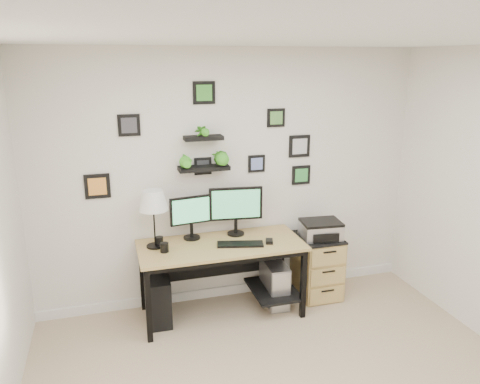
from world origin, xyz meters
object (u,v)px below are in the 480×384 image
object	(u,v)px
desk	(224,254)
pc_tower_grey	(274,283)
file_cabinet	(317,266)
monitor_left	(191,214)
monitor_right	(236,207)
pc_tower_black	(159,298)
mug	(164,247)
printer	(321,229)
table_lamp	(153,202)

from	to	relation	value
desk	pc_tower_grey	xyz separation A→B (m)	(0.54, 0.01, -0.40)
pc_tower_grey	file_cabinet	world-z (taller)	file_cabinet
monitor_left	monitor_right	xyz separation A→B (m)	(0.45, -0.02, 0.04)
monitor_right	pc_tower_black	bearing A→B (deg)	-170.26
mug	printer	xyz separation A→B (m)	(1.65, 0.10, -0.03)
pc_tower_grey	printer	xyz separation A→B (m)	(0.51, 0.02, 0.53)
pc_tower_black	monitor_right	bearing A→B (deg)	11.40
pc_tower_grey	monitor_left	bearing A→B (deg)	168.10
table_lamp	mug	bearing A→B (deg)	-66.30
pc_tower_black	file_cabinet	world-z (taller)	file_cabinet
desk	table_lamp	bearing A→B (deg)	173.65
table_lamp	file_cabinet	world-z (taller)	table_lamp
pc_tower_grey	printer	size ratio (longest dim) A/B	1.09
monitor_left	printer	xyz separation A→B (m)	(1.34, -0.16, -0.24)
mug	printer	world-z (taller)	printer
file_cabinet	monitor_left	bearing A→B (deg)	174.78
monitor_left	mug	xyz separation A→B (m)	(-0.31, -0.26, -0.21)
table_lamp	mug	xyz separation A→B (m)	(0.07, -0.15, -0.40)
monitor_left	printer	bearing A→B (deg)	-6.66
table_lamp	file_cabinet	bearing A→B (deg)	-0.50
monitor_right	mug	distance (m)	0.84
desk	monitor_right	bearing A→B (deg)	43.83
desk	file_cabinet	bearing A→B (deg)	3.16
monitor_left	mug	distance (m)	0.46
monitor_left	pc_tower_black	world-z (taller)	monitor_left
monitor_left	table_lamp	size ratio (longest dim) A/B	0.79
pc_tower_grey	printer	bearing A→B (deg)	1.99
pc_tower_black	pc_tower_grey	xyz separation A→B (m)	(1.20, -0.02, -0.01)
desk	pc_tower_black	size ratio (longest dim) A/B	3.41
desk	file_cabinet	distance (m)	1.09
file_cabinet	printer	distance (m)	0.43
table_lamp	printer	world-z (taller)	table_lamp
desk	file_cabinet	size ratio (longest dim) A/B	2.39
pc_tower_grey	file_cabinet	distance (m)	0.52
file_cabinet	pc_tower_grey	bearing A→B (deg)	-174.15
monitor_right	pc_tower_black	size ratio (longest dim) A/B	1.15
table_lamp	desk	bearing A→B (deg)	-6.35
monitor_left	monitor_right	world-z (taller)	monitor_right
desk	pc_tower_grey	bearing A→B (deg)	0.63
desk	mug	distance (m)	0.62
mug	printer	bearing A→B (deg)	3.59
table_lamp	file_cabinet	size ratio (longest dim) A/B	0.84
monitor_left	mug	bearing A→B (deg)	-139.91
monitor_left	desk	bearing A→B (deg)	-32.57
desk	monitor_right	xyz separation A→B (m)	(0.17, 0.16, 0.42)
pc_tower_grey	file_cabinet	size ratio (longest dim) A/B	0.70
desk	monitor_left	world-z (taller)	monitor_left
file_cabinet	mug	bearing A→B (deg)	-175.21
monitor_right	file_cabinet	xyz separation A→B (m)	(0.88, -0.11, -0.71)
file_cabinet	printer	world-z (taller)	printer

